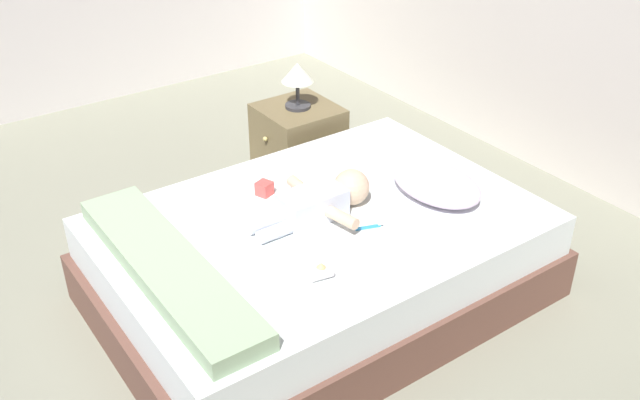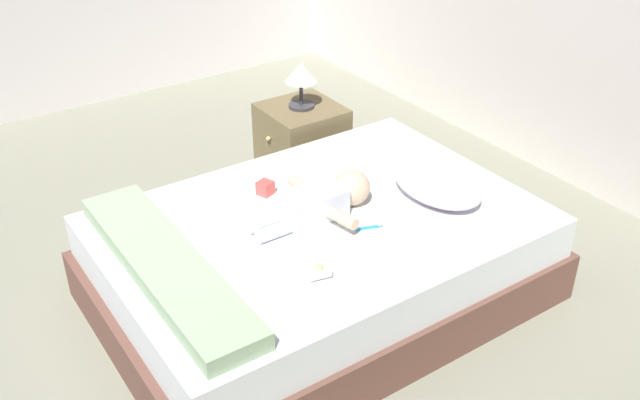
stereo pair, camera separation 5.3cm
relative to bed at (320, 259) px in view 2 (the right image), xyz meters
The scene contains 10 objects.
ground_plane 0.99m from the bed, 97.23° to the right, with size 8.00×8.00×0.00m, color gray.
bed is the anchor object (origin of this frame).
pillow 0.69m from the bed, 76.25° to the left, with size 0.51×0.35×0.12m.
baby 0.32m from the bed, 124.00° to the left, with size 0.52×0.64×0.18m.
toothbrush 0.35m from the bed, 34.32° to the left, with size 0.06×0.13×0.02m.
nightstand 1.18m from the bed, 151.29° to the left, with size 0.45×0.48×0.53m.
lamp 1.28m from the bed, 151.29° to the left, with size 0.20×0.20×0.28m.
blanket 0.83m from the bed, 90.00° to the right, with size 1.32×0.27×0.08m.
toy_block 0.45m from the bed, 163.51° to the right, with size 0.09×0.09×0.07m.
baby_bottle 0.55m from the bed, 34.75° to the right, with size 0.08×0.11×0.08m.
Camera 2 is at (2.50, -0.67, 2.30)m, focal length 40.25 mm.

